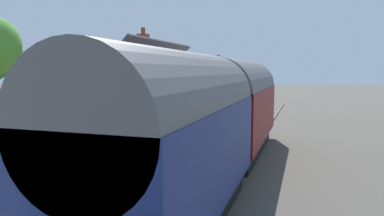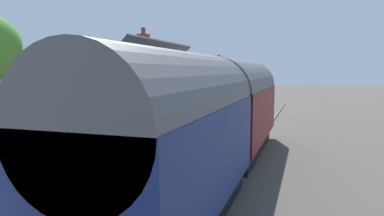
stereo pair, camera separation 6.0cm
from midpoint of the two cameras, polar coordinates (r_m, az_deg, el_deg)
ground_plane at (r=17.32m, az=4.51°, el=-6.68°), size 160.00×160.00×0.00m
platform at (r=18.66m, az=-8.28°, el=-4.32°), size 32.00×6.49×0.94m
platform_edge_coping at (r=17.44m, az=0.77°, el=-3.39°), size 32.00×0.36×0.02m
rail_near at (r=17.01m, az=9.86°, el=-6.75°), size 52.00×0.08×0.14m
rail_far at (r=17.26m, az=5.10°, el=-6.49°), size 52.00×0.08×0.14m
train at (r=12.63m, az=3.98°, el=-1.28°), size 16.46×2.73×4.32m
station_building at (r=19.61m, az=-9.22°, el=1.87°), size 8.15×3.88×5.32m
bench_mid_platform at (r=13.46m, az=-16.30°, el=-4.47°), size 1.42×0.50×0.88m
bench_platform_end at (r=25.81m, az=0.94°, el=0.77°), size 1.40×0.44×0.88m
planter_by_door at (r=10.46m, az=-23.85°, el=-7.92°), size 0.63×0.63×0.86m
planter_bench_left at (r=16.34m, az=-19.13°, el=-3.47°), size 0.96×0.32×0.55m
planter_under_sign at (r=13.95m, az=-10.14°, el=-4.27°), size 0.56×0.56×0.77m
planter_bench_right at (r=9.27m, az=-20.99°, el=-9.75°), size 0.49×0.49×0.76m
planter_edge_far at (r=14.58m, az=-19.65°, el=-4.64°), size 0.82×0.32×0.55m
planter_corner_building at (r=22.35m, az=2.39°, el=-0.44°), size 0.42×0.42×0.68m
planter_edge_near at (r=11.39m, az=-15.92°, el=-6.77°), size 0.54×0.54×0.75m
lamp_post_platform at (r=23.70m, az=4.40°, el=5.74°), size 0.32×0.50×3.95m
station_sign_board at (r=9.57m, az=-19.03°, el=-4.50°), size 0.96×0.06×1.57m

